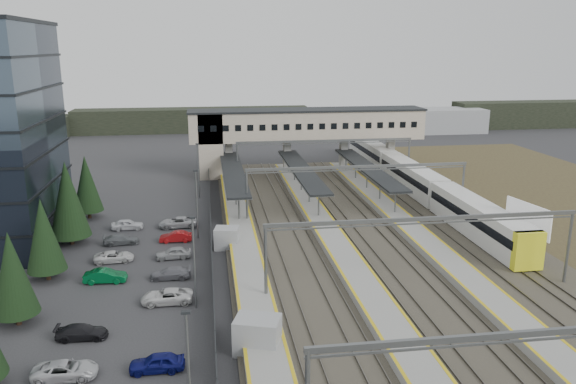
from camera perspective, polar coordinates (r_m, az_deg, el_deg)
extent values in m
plane|color=#2B2B2D|center=(57.06, -1.08, -7.60)|extent=(220.00, 220.00, 0.00)
cylinder|color=black|center=(50.63, -25.72, -11.41)|extent=(0.44, 0.44, 1.20)
cone|color=black|center=(49.18, -26.21, -7.40)|extent=(3.54, 3.54, 6.80)
cylinder|color=black|center=(58.53, -23.18, -7.63)|extent=(0.44, 0.44, 1.20)
cone|color=black|center=(57.25, -23.57, -4.00)|extent=(3.64, 3.64, 7.00)
cylinder|color=black|center=(67.64, -21.10, -4.47)|extent=(0.44, 0.44, 1.20)
cone|color=black|center=(66.34, -21.46, -0.67)|extent=(4.42, 4.42, 8.50)
cylinder|color=black|center=(76.96, -19.53, -2.07)|extent=(0.44, 0.44, 1.20)
cone|color=black|center=(75.97, -19.78, 0.82)|extent=(3.74, 3.74, 7.20)
imported|color=silver|center=(42.01, -21.69, -16.48)|extent=(4.27, 1.97, 1.19)
imported|color=black|center=(46.54, -20.21, -13.20)|extent=(3.90, 1.69, 1.12)
imported|color=#055026|center=(55.94, -18.07, -8.12)|extent=(3.97, 1.53, 1.29)
imported|color=silver|center=(60.84, -17.26, -6.29)|extent=(4.16, 2.20, 1.11)
imported|color=#585D60|center=(65.76, -16.58, -4.65)|extent=(4.06, 1.97, 1.14)
imported|color=silver|center=(70.72, -16.00, -3.19)|extent=(3.83, 1.65, 1.29)
imported|color=navy|center=(40.98, -13.17, -16.52)|extent=(3.76, 1.52, 1.28)
imported|color=silver|center=(50.35, -12.21, -10.33)|extent=(4.48, 2.09, 1.24)
imported|color=slate|center=(55.22, -11.86, -8.08)|extent=(3.96, 1.73, 1.13)
imported|color=#97989B|center=(60.12, -11.58, -6.09)|extent=(3.80, 1.78, 1.26)
imported|color=maroon|center=(65.11, -11.34, -4.48)|extent=(3.67, 1.37, 1.20)
imported|color=#A5A6AA|center=(70.13, -11.14, -3.04)|extent=(4.74, 2.36, 1.29)
cylinder|color=slate|center=(32.59, -10.02, -18.25)|extent=(0.16, 0.16, 8.00)
cube|color=black|center=(30.62, -10.36, -11.94)|extent=(0.50, 0.25, 0.15)
cylinder|color=slate|center=(47.79, -9.51, -7.17)|extent=(0.16, 0.16, 8.00)
cube|color=black|center=(46.47, -9.71, -2.58)|extent=(0.50, 0.25, 0.15)
cylinder|color=slate|center=(64.86, -9.25, -1.30)|extent=(0.16, 0.16, 8.00)
cube|color=black|center=(63.89, -9.39, 2.15)|extent=(0.50, 0.25, 0.15)
cylinder|color=slate|center=(82.33, -9.10, 2.10)|extent=(0.16, 0.16, 8.00)
cube|color=black|center=(81.57, -9.21, 4.84)|extent=(0.50, 0.25, 0.15)
cube|color=#26282B|center=(60.99, -7.77, -5.24)|extent=(0.08, 90.00, 2.00)
cube|color=#96989B|center=(41.85, -3.12, -14.32)|extent=(3.77, 3.23, 2.67)
cube|color=#96989B|center=(62.01, -6.23, -4.68)|extent=(2.91, 2.57, 2.36)
cube|color=#322E28|center=(64.04, 9.10, -5.17)|extent=(34.00, 90.00, 0.20)
cube|color=#59544C|center=(61.51, -2.34, -5.65)|extent=(0.08, 90.00, 0.14)
cube|color=#59544C|center=(61.67, -1.00, -5.59)|extent=(0.08, 90.00, 0.14)
cube|color=#59544C|center=(62.02, 1.36, -5.47)|extent=(0.08, 90.00, 0.14)
cube|color=#59544C|center=(62.26, 2.67, -5.40)|extent=(0.08, 90.00, 0.14)
cube|color=#59544C|center=(63.25, 6.75, -5.17)|extent=(0.08, 90.00, 0.14)
cube|color=#59544C|center=(63.62, 8.00, -5.09)|extent=(0.08, 90.00, 0.14)
cube|color=#59544C|center=(64.36, 10.20, -4.95)|extent=(0.08, 90.00, 0.14)
cube|color=#59544C|center=(64.82, 11.42, -4.87)|extent=(0.08, 90.00, 0.14)
cube|color=#59544C|center=(66.46, 15.14, -4.60)|extent=(0.08, 90.00, 0.14)
cube|color=#59544C|center=(67.03, 16.27, -4.52)|extent=(0.08, 90.00, 0.14)
cube|color=#59544C|center=(68.11, 18.24, -4.37)|extent=(0.08, 90.00, 0.14)
cube|color=#59544C|center=(68.75, 19.32, -4.28)|extent=(0.08, 90.00, 0.14)
cube|color=gray|center=(61.28, -4.47, -5.60)|extent=(3.20, 82.00, 0.90)
cube|color=gold|center=(61.06, -5.84, -5.25)|extent=(0.25, 82.00, 0.02)
cube|color=gold|center=(61.22, -3.12, -5.13)|extent=(0.25, 82.00, 0.02)
cube|color=gray|center=(62.66, 4.73, -5.14)|extent=(3.20, 82.00, 0.90)
cube|color=gold|center=(62.21, 3.43, -4.82)|extent=(0.25, 82.00, 0.02)
cube|color=gold|center=(62.83, 6.03, -4.67)|extent=(0.25, 82.00, 0.02)
cube|color=gray|center=(65.55, 13.31, -4.60)|extent=(3.20, 82.00, 0.90)
cube|color=gold|center=(64.90, 12.14, -4.29)|extent=(0.25, 82.00, 0.02)
cube|color=gold|center=(65.94, 14.51, -4.13)|extent=(0.25, 82.00, 0.02)
cube|color=black|center=(81.42, -5.58, 2.07)|extent=(3.00, 30.00, 0.25)
cube|color=slate|center=(81.45, -5.58, 1.97)|extent=(3.10, 30.00, 0.12)
cylinder|color=slate|center=(69.22, -5.01, -1.53)|extent=(0.20, 0.20, 3.10)
cylinder|color=slate|center=(75.48, -5.31, -0.17)|extent=(0.20, 0.20, 3.10)
cylinder|color=slate|center=(81.78, -5.56, 0.98)|extent=(0.20, 0.20, 3.10)
cylinder|color=slate|center=(88.10, -5.77, 1.96)|extent=(0.20, 0.20, 3.10)
cylinder|color=slate|center=(94.45, -5.95, 2.82)|extent=(0.20, 0.20, 3.10)
cube|color=black|center=(82.46, 1.38, 2.30)|extent=(3.00, 30.00, 0.25)
cube|color=slate|center=(82.49, 1.38, 2.20)|extent=(3.10, 30.00, 0.12)
cylinder|color=slate|center=(70.44, 3.13, -1.21)|extent=(0.20, 0.20, 3.10)
cylinder|color=slate|center=(76.60, 2.18, 0.10)|extent=(0.20, 0.20, 3.10)
cylinder|color=slate|center=(82.81, 1.37, 1.22)|extent=(0.20, 0.20, 3.10)
cylinder|color=slate|center=(89.07, 0.67, 2.18)|extent=(0.20, 0.20, 3.10)
cylinder|color=slate|center=(95.35, 0.07, 3.01)|extent=(0.20, 0.20, 3.10)
cube|color=black|center=(84.68, 8.07, 2.48)|extent=(3.00, 30.00, 0.25)
cube|color=slate|center=(84.71, 8.07, 2.39)|extent=(3.10, 30.00, 0.12)
cylinder|color=slate|center=(73.03, 10.85, -0.88)|extent=(0.20, 0.20, 3.10)
cylinder|color=slate|center=(78.99, 9.33, 0.36)|extent=(0.20, 0.20, 3.10)
cylinder|color=slate|center=(85.02, 8.03, 1.43)|extent=(0.20, 0.20, 3.10)
cylinder|color=slate|center=(91.12, 6.90, 2.35)|extent=(0.20, 0.20, 3.10)
cylinder|color=slate|center=(97.28, 5.91, 3.16)|extent=(0.20, 0.20, 3.10)
cube|color=#B0A48D|center=(96.83, 1.96, 6.84)|extent=(40.00, 6.00, 5.00)
cube|color=black|center=(96.52, 1.97, 8.34)|extent=(40.40, 6.40, 0.30)
cube|color=#B0A48D|center=(95.78, -7.85, 4.81)|extent=(4.00, 6.00, 11.00)
cube|color=black|center=(92.32, -8.83, 6.36)|extent=(1.00, 0.06, 1.00)
cube|color=black|center=(92.32, -7.59, 6.40)|extent=(1.00, 0.06, 1.00)
cube|color=black|center=(92.36, -6.34, 6.44)|extent=(1.00, 0.06, 1.00)
cube|color=black|center=(92.45, -5.09, 6.48)|extent=(1.00, 0.06, 1.00)
cube|color=black|center=(92.58, -3.85, 6.52)|extent=(1.00, 0.06, 1.00)
cube|color=black|center=(92.76, -2.61, 6.55)|extent=(1.00, 0.06, 1.00)
cube|color=black|center=(92.97, -1.38, 6.58)|extent=(1.00, 0.06, 1.00)
cube|color=black|center=(93.23, -0.15, 6.61)|extent=(1.00, 0.06, 1.00)
cube|color=black|center=(93.53, 1.07, 6.63)|extent=(1.00, 0.06, 1.00)
cube|color=black|center=(93.87, 2.29, 6.65)|extent=(1.00, 0.06, 1.00)
cube|color=black|center=(94.26, 3.49, 6.67)|extent=(1.00, 0.06, 1.00)
cube|color=black|center=(94.68, 4.68, 6.68)|extent=(1.00, 0.06, 1.00)
cube|color=black|center=(95.15, 5.87, 6.70)|extent=(1.00, 0.06, 1.00)
cube|color=black|center=(95.65, 7.04, 6.70)|extent=(1.00, 0.06, 1.00)
cube|color=black|center=(96.19, 8.19, 6.71)|extent=(1.00, 0.06, 1.00)
cube|color=black|center=(96.77, 9.34, 6.71)|extent=(1.00, 0.06, 1.00)
cube|color=black|center=(97.39, 10.47, 6.71)|extent=(1.00, 0.06, 1.00)
cube|color=black|center=(98.05, 11.58, 6.71)|extent=(1.00, 0.06, 1.00)
cube|color=black|center=(98.74, 12.68, 6.70)|extent=(1.00, 0.06, 1.00)
cube|color=gray|center=(96.25, -6.91, 3.37)|extent=(1.20, 1.60, 6.00)
cube|color=gray|center=(96.29, -6.02, 3.41)|extent=(1.20, 1.60, 6.00)
cube|color=gray|center=(97.18, -0.10, 3.59)|extent=(1.20, 1.60, 6.00)
cube|color=gray|center=(99.06, 5.64, 3.73)|extent=(1.20, 1.60, 6.00)
cube|color=gray|center=(101.42, 10.32, 3.82)|extent=(1.20, 1.60, 6.00)
cube|color=slate|center=(33.94, 26.59, -12.46)|extent=(28.40, 0.25, 0.35)
cube|color=slate|center=(34.12, 26.52, -13.07)|extent=(28.40, 0.12, 0.12)
cylinder|color=slate|center=(48.17, -2.27, -7.43)|extent=(0.28, 0.28, 7.00)
cylinder|color=slate|center=(57.95, 26.57, -5.16)|extent=(0.28, 0.28, 7.00)
cube|color=slate|center=(50.29, 13.77, -2.66)|extent=(28.40, 0.25, 0.35)
cube|color=slate|center=(50.41, 13.75, -3.10)|extent=(28.40, 0.12, 0.12)
cylinder|color=slate|center=(68.98, -4.20, -0.62)|extent=(0.28, 0.28, 7.00)
cylinder|color=slate|center=(76.14, 17.31, 0.20)|extent=(0.28, 0.28, 7.00)
cube|color=slate|center=(70.48, 7.18, 2.56)|extent=(28.40, 0.25, 0.35)
cube|color=slate|center=(70.56, 7.17, 2.24)|extent=(28.40, 0.12, 0.12)
cylinder|color=slate|center=(88.40, -5.15, 2.75)|extent=(0.28, 0.28, 7.00)
cylinder|color=slate|center=(94.09, 12.15, 3.20)|extent=(0.28, 0.28, 7.00)
cube|color=slate|center=(89.58, 3.81, 5.21)|extent=(28.40, 0.25, 0.35)
cube|color=slate|center=(89.64, 3.80, 4.96)|extent=(28.40, 0.12, 0.12)
cube|color=silver|center=(68.19, 18.76, -2.64)|extent=(3.02, 20.96, 3.88)
cube|color=black|center=(68.07, 18.79, -2.29)|extent=(3.08, 20.36, 0.97)
cube|color=slate|center=(68.68, 18.65, -3.97)|extent=(2.59, 19.56, 0.54)
cube|color=silver|center=(87.22, 12.46, 1.47)|extent=(3.02, 20.96, 3.88)
cube|color=black|center=(87.13, 12.47, 1.75)|extent=(3.08, 20.36, 0.97)
cube|color=slate|center=(87.61, 12.40, 0.41)|extent=(2.59, 19.56, 0.54)
cube|color=silver|center=(107.22, 8.45, 4.07)|extent=(3.02, 20.96, 3.88)
cube|color=black|center=(107.14, 8.45, 4.30)|extent=(3.08, 20.36, 0.97)
cube|color=slate|center=(107.53, 8.41, 3.20)|extent=(2.59, 19.56, 0.54)
cube|color=yellow|center=(59.64, 23.22, -5.51)|extent=(3.04, 0.90, 3.88)
cylinder|color=slate|center=(62.56, 24.26, -5.21)|extent=(0.20, 0.20, 3.50)
cylinder|color=slate|center=(67.03, 21.76, -3.67)|extent=(0.20, 0.20, 3.50)
cube|color=silver|center=(64.11, 23.17, -2.48)|extent=(1.37, 6.47, 3.28)
cube|color=black|center=(148.62, -9.61, 7.22)|extent=(60.00, 8.00, 6.00)
cube|color=black|center=(155.76, 9.26, 7.38)|extent=(50.00, 8.00, 5.00)
cube|color=black|center=(167.63, 23.07, 7.26)|extent=(40.00, 8.00, 7.00)
cube|color=black|center=(153.52, -26.75, 5.92)|extent=(30.00, 8.00, 5.00)
cube|color=#96989B|center=(151.71, 15.86, 7.02)|extent=(18.00, 10.00, 6.00)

